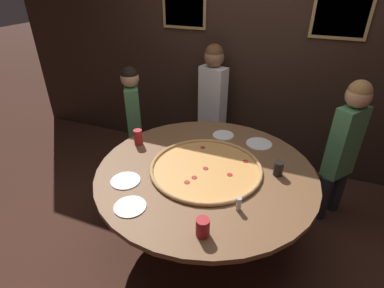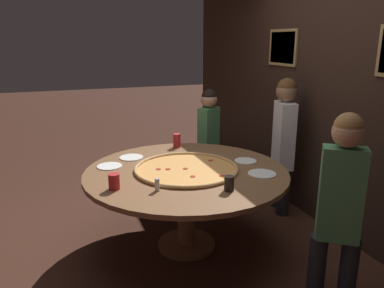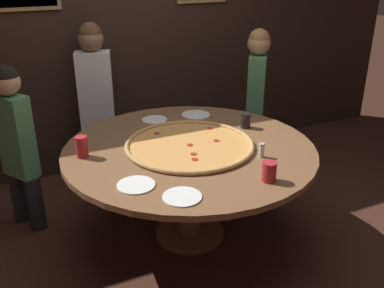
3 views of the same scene
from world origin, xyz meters
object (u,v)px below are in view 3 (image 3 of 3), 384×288
Objects in this scene: dining_table at (190,161)px; drink_cup_centre_back at (246,121)px; drink_cup_by_shaker at (82,147)px; diner_centre_back at (256,94)px; white_plate_far_back at (136,185)px; condiment_shaker at (262,150)px; white_plate_near_front at (182,197)px; diner_far_left at (17,140)px; drink_cup_front_edge at (269,172)px; diner_side_right at (96,94)px; white_plate_left_side at (155,120)px; white_plate_right_side at (196,115)px; giant_pizza at (190,145)px.

drink_cup_centre_back reaches higher than dining_table.
diner_centre_back is (1.75, 0.60, -0.03)m from drink_cup_by_shaker.
white_plate_far_back is at bearing -143.91° from dining_table.
drink_cup_centre_back reaches higher than condiment_shaker.
diner_far_left reaches higher than white_plate_near_front.
drink_cup_front_edge is at bearing -40.94° from drink_cup_by_shaker.
diner_centre_back is (0.82, 1.41, -0.02)m from drink_cup_front_edge.
diner_far_left reaches higher than drink_cup_by_shaker.
diner_far_left reaches higher than dining_table.
white_plate_near_front is 0.17× the size of diner_far_left.
dining_table is 1.21× the size of diner_side_right.
drink_cup_front_edge is 0.09× the size of diner_far_left.
drink_cup_front_edge is 0.59× the size of white_plate_left_side.
white_plate_far_back is 0.95× the size of white_plate_right_side.
condiment_shaker is 0.08× the size of diner_far_left.
giant_pizza is at bearing 108.18° from drink_cup_front_edge.
diner_far_left is (-1.30, 1.33, -0.07)m from drink_cup_front_edge.
white_plate_far_back is at bearing -178.84° from condiment_shaker.
diner_far_left is at bearing 125.75° from drink_cup_by_shaker.
white_plate_left_side is (0.29, 1.21, 0.00)m from white_plate_near_front.
condiment_shaker is (0.15, 0.30, -0.01)m from drink_cup_front_edge.
white_plate_right_side is (-0.23, 0.42, -0.05)m from drink_cup_centre_back.
drink_cup_by_shaker is 0.82m from white_plate_left_side.
drink_cup_front_edge is at bearing -71.86° from dining_table.
dining_table is at bearing -17.93° from diner_centre_back.
drink_cup_by_shaker is 1.48× the size of condiment_shaker.
giant_pizza reaches higher than dining_table.
dining_table is 0.61m from white_plate_left_side.
white_plate_far_back is (-1.06, -0.52, -0.05)m from drink_cup_centre_back.
white_plate_left_side is 0.15× the size of diner_centre_back.
drink_cup_front_edge is 1.23m from white_plate_right_side.
drink_cup_by_shaker is at bearing -158.11° from white_plate_right_side.
drink_cup_by_shaker is (-0.71, 0.15, 0.06)m from giant_pizza.
white_plate_near_front is at bearing 175.47° from drink_cup_front_edge.
white_plate_near_front is (-0.88, -0.76, -0.05)m from drink_cup_centre_back.
white_plate_right_side is at bearing 48.40° from white_plate_far_back.
white_plate_near_front is (-0.33, -0.61, 0.12)m from dining_table.
drink_cup_by_shaker is at bearing -175.92° from diner_far_left.
white_plate_left_side is at bearing 133.74° from diner_side_right.
dining_table is at bearing 61.83° from white_plate_near_front.
diner_side_right is (-0.03, 1.84, 0.08)m from white_plate_near_front.
white_plate_left_side is (-0.04, 0.60, -0.01)m from giant_pizza.
white_plate_far_back is at bearing -144.11° from giant_pizza.
drink_cup_front_edge is 1.97m from diner_side_right.
diner_centre_back reaches higher than white_plate_left_side.
diner_centre_back is (1.07, 0.15, 0.04)m from white_plate_left_side.
white_plate_near_front is at bearing -118.81° from white_plate_right_side.
drink_cup_centre_back is 0.56× the size of white_plate_left_side.
condiment_shaker is 0.07× the size of diner_centre_back.
drink_cup_by_shaker is 0.10× the size of diner_side_right.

